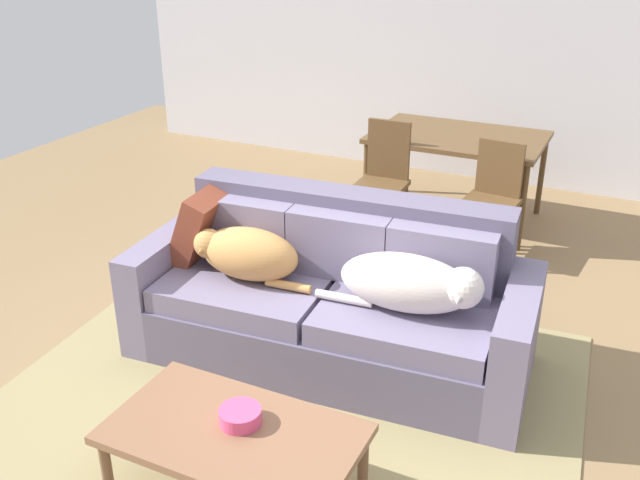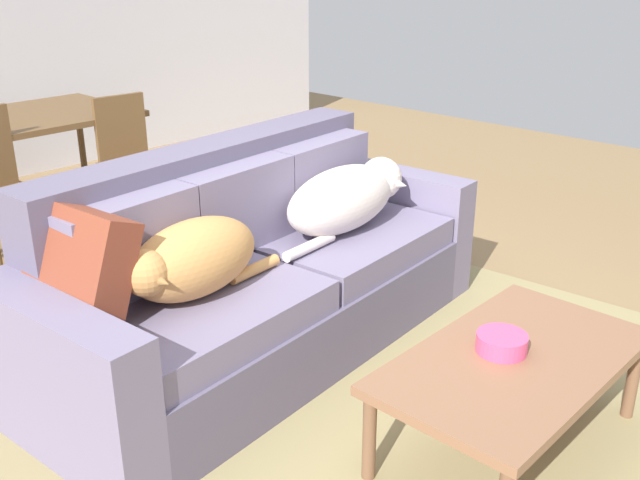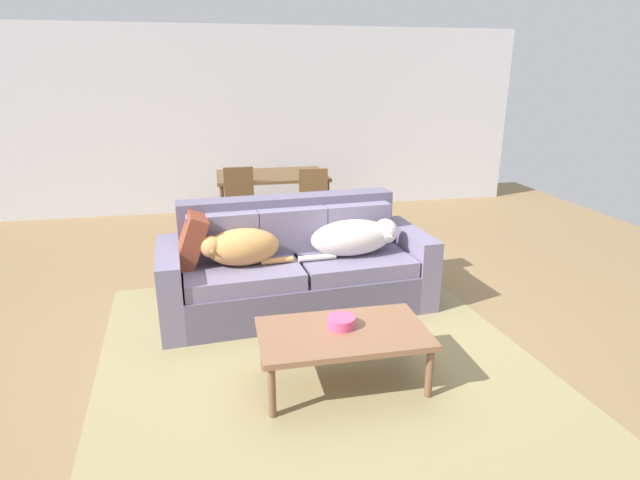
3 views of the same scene
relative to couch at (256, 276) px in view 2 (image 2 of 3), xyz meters
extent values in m
plane|color=olive|center=(0.09, -0.36, -0.37)|extent=(10.00, 10.00, 0.00)
cube|color=#968859|center=(0.00, -0.95, -0.36)|extent=(3.37, 3.60, 0.01)
cube|color=slate|center=(0.00, -0.06, -0.19)|extent=(2.05, 1.08, 0.36)
cube|color=slate|center=(-0.49, -0.10, 0.06)|extent=(1.03, 0.97, 0.14)
cube|color=slate|center=(0.50, -0.03, 0.06)|extent=(1.03, 0.97, 0.14)
cube|color=slate|center=(-0.02, 0.28, 0.36)|extent=(2.00, 0.39, 0.47)
cube|color=slate|center=(-0.62, 0.04, 0.33)|extent=(0.62, 0.21, 0.39)
cube|color=slate|center=(-0.01, 0.09, 0.33)|extent=(0.62, 0.21, 0.39)
cube|color=slate|center=(0.61, 0.14, 0.33)|extent=(0.62, 0.21, 0.39)
cube|color=slate|center=(-1.08, -0.15, -0.04)|extent=(0.26, 0.94, 0.66)
cube|color=slate|center=(1.09, 0.02, -0.04)|extent=(0.26, 0.94, 0.66)
ellipsoid|color=tan|center=(-0.47, -0.16, 0.29)|extent=(0.63, 0.37, 0.31)
sphere|color=tan|center=(-0.72, -0.20, 0.32)|extent=(0.18, 0.18, 0.18)
cone|color=olive|center=(-0.72, -0.28, 0.31)|extent=(0.09, 0.11, 0.08)
cylinder|color=tan|center=(-0.19, -0.21, 0.16)|extent=(0.28, 0.07, 0.05)
ellipsoid|color=silver|center=(0.49, -0.11, 0.29)|extent=(0.76, 0.39, 0.32)
sphere|color=silver|center=(0.80, -0.11, 0.33)|extent=(0.22, 0.22, 0.22)
cone|color=#A99F98|center=(0.81, -0.21, 0.32)|extent=(0.11, 0.13, 0.10)
cylinder|color=silver|center=(0.16, -0.20, 0.16)|extent=(0.33, 0.07, 0.05)
cube|color=brown|center=(-0.90, -0.02, 0.33)|extent=(0.35, 0.48, 0.48)
cube|color=#895D41|center=(0.12, -1.30, 0.02)|extent=(1.12, 0.64, 0.04)
cylinder|color=brown|center=(0.63, -1.57, -0.18)|extent=(0.05, 0.05, 0.36)
cylinder|color=brown|center=(-0.39, -1.03, -0.18)|extent=(0.05, 0.05, 0.36)
cylinder|color=brown|center=(0.63, -1.03, -0.18)|extent=(0.05, 0.05, 0.36)
cylinder|color=#EA4C7F|center=(0.12, -1.24, 0.07)|extent=(0.19, 0.19, 0.07)
cube|color=brown|center=(0.07, 2.43, 0.38)|extent=(1.43, 0.96, 0.04)
cylinder|color=brown|center=(0.73, 2.00, 0.00)|extent=(0.05, 0.05, 0.72)
cylinder|color=brown|center=(0.73, 2.86, 0.00)|extent=(0.05, 0.05, 0.72)
cube|color=brown|center=(-0.38, 1.78, 0.08)|extent=(0.41, 0.41, 0.04)
cylinder|color=brown|center=(-0.21, 1.61, -0.15)|extent=(0.04, 0.04, 0.42)
cylinder|color=brown|center=(-0.22, 1.95, -0.15)|extent=(0.04, 0.04, 0.42)
cube|color=brown|center=(0.52, 1.76, 0.08)|extent=(0.44, 0.44, 0.04)
cube|color=brown|center=(0.54, 1.94, 0.32)|extent=(0.36, 0.07, 0.44)
cylinder|color=brown|center=(0.33, 1.61, -0.15)|extent=(0.04, 0.04, 0.43)
cylinder|color=brown|center=(0.67, 1.57, -0.15)|extent=(0.04, 0.04, 0.43)
cylinder|color=brown|center=(0.37, 1.94, -0.15)|extent=(0.04, 0.04, 0.43)
cylinder|color=brown|center=(0.71, 1.91, -0.15)|extent=(0.04, 0.04, 0.43)
camera|label=1|loc=(1.54, -3.39, 2.11)|focal=39.92mm
camera|label=2|loc=(-2.09, -2.37, 1.44)|focal=40.81mm
camera|label=3|loc=(-0.64, -4.23, 1.67)|focal=28.47mm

